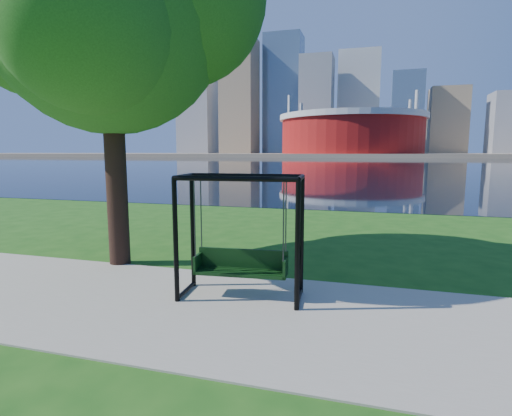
% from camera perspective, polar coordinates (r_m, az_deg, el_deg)
% --- Properties ---
extents(ground, '(900.00, 900.00, 0.00)m').
position_cam_1_polar(ground, '(7.39, -0.67, -13.42)').
color(ground, '#1E5114').
rests_on(ground, ground).
extents(path, '(120.00, 4.00, 0.03)m').
position_cam_1_polar(path, '(6.95, -1.90, -14.74)').
color(path, '#9E937F').
rests_on(path, ground).
extents(river, '(900.00, 180.00, 0.02)m').
position_cam_1_polar(river, '(108.64, 15.13, 6.26)').
color(river, black).
rests_on(river, ground).
extents(far_bank, '(900.00, 228.00, 2.00)m').
position_cam_1_polar(far_bank, '(312.60, 15.86, 7.34)').
color(far_bank, '#937F60').
rests_on(far_bank, ground).
extents(stadium, '(83.00, 83.00, 32.00)m').
position_cam_1_polar(stadium, '(242.16, 13.46, 10.46)').
color(stadium, maroon).
rests_on(stadium, far_bank).
extents(skyline, '(392.00, 66.00, 96.50)m').
position_cam_1_polar(skyline, '(327.73, 15.35, 13.48)').
color(skyline, gray).
rests_on(skyline, far_bank).
extents(swing, '(2.32, 1.17, 2.30)m').
position_cam_1_polar(swing, '(7.34, -2.17, -4.50)').
color(swing, black).
rests_on(swing, ground).
extents(park_tree, '(6.86, 6.20, 8.52)m').
position_cam_1_polar(park_tree, '(10.60, -20.44, 25.19)').
color(park_tree, black).
rests_on(park_tree, ground).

